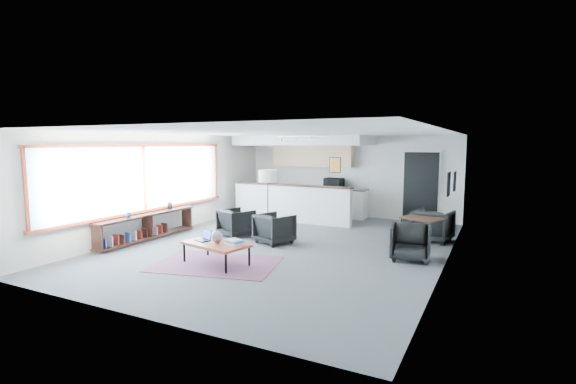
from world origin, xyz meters
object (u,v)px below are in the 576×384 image
at_px(laptop, 205,237).
at_px(microwave, 334,182).
at_px(dining_chair_far, 433,226).
at_px(coffee_table, 216,245).
at_px(dining_table, 423,220).
at_px(armchair_left, 236,221).
at_px(dining_chair_near, 411,244).
at_px(ceramic_pot, 217,237).
at_px(book_stack, 235,242).
at_px(armchair_right, 274,227).
at_px(floor_lamp, 268,178).

bearing_deg(laptop, microwave, 106.13).
bearing_deg(dining_chair_far, coffee_table, 59.41).
bearing_deg(microwave, dining_table, -36.73).
bearing_deg(coffee_table, armchair_left, 126.91).
distance_m(laptop, dining_chair_near, 4.16).
relative_size(ceramic_pot, book_stack, 0.59).
height_order(coffee_table, microwave, microwave).
relative_size(armchair_left, dining_chair_near, 1.13).
height_order(armchair_left, dining_chair_far, armchair_left).
distance_m(coffee_table, armchair_right, 2.05).
distance_m(ceramic_pot, microwave, 6.12).
bearing_deg(ceramic_pot, armchair_left, 115.19).
height_order(ceramic_pot, microwave, microwave).
bearing_deg(armchair_left, dining_table, -143.40).
xyz_separation_m(dining_table, dining_chair_far, (0.14, 0.57, -0.25)).
relative_size(coffee_table, ceramic_pot, 6.26).
bearing_deg(laptop, dining_chair_far, 65.99).
bearing_deg(armchair_right, coffee_table, 105.26).
bearing_deg(dining_chair_near, armchair_left, 168.04).
height_order(dining_chair_near, dining_chair_far, dining_chair_far).
distance_m(dining_table, microwave, 4.25).
distance_m(floor_lamp, dining_chair_near, 4.12).
distance_m(coffee_table, armchair_left, 2.54).
height_order(armchair_right, dining_chair_far, armchair_right).
relative_size(ceramic_pot, microwave, 0.39).
xyz_separation_m(armchair_right, microwave, (-0.05, 4.08, 0.74)).
relative_size(armchair_left, floor_lamp, 0.46).
relative_size(book_stack, dining_chair_far, 0.53).
distance_m(ceramic_pot, dining_chair_near, 3.90).
xyz_separation_m(coffee_table, dining_chair_far, (3.51, 3.98, -0.04)).
bearing_deg(floor_lamp, dining_chair_near, -13.74).
distance_m(floor_lamp, dining_table, 4.00).
relative_size(coffee_table, laptop, 3.99).
bearing_deg(dining_chair_near, floor_lamp, 157.73).
relative_size(dining_chair_near, microwave, 1.16).
xyz_separation_m(armchair_right, dining_chair_far, (3.32, 1.93, -0.03)).
xyz_separation_m(book_stack, dining_chair_far, (3.11, 3.92, -0.11)).
bearing_deg(book_stack, armchair_left, 123.15).
distance_m(book_stack, armchair_right, 1.99).
height_order(laptop, armchair_left, armchair_left).
height_order(coffee_table, dining_chair_far, dining_chair_far).
distance_m(book_stack, floor_lamp, 3.21).
xyz_separation_m(armchair_right, dining_chair_near, (3.15, -0.01, -0.05)).
height_order(coffee_table, dining_table, dining_table).
height_order(laptop, dining_chair_near, dining_chair_near).
height_order(armchair_right, dining_chair_near, armchair_right).
distance_m(armchair_left, dining_table, 4.57).
height_order(armchair_left, dining_table, armchair_left).
bearing_deg(dining_table, dining_chair_far, 75.89).
relative_size(ceramic_pot, dining_chair_far, 0.32).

